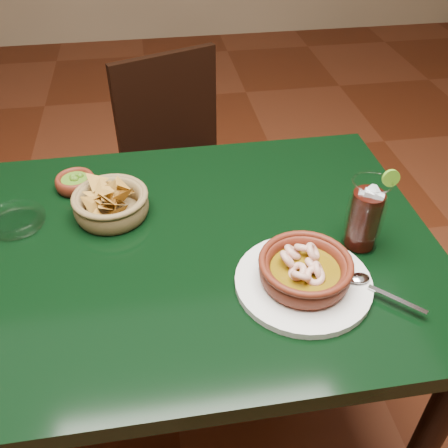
{
  "coord_description": "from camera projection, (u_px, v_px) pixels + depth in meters",
  "views": [
    {
      "loc": [
        0.01,
        -0.81,
        1.46
      ],
      "look_at": [
        0.14,
        -0.02,
        0.81
      ],
      "focal_mm": 40.0,
      "sensor_mm": 36.0,
      "label": 1
    }
  ],
  "objects": [
    {
      "name": "shrimp_plate",
      "position": [
        305.0,
        273.0,
        0.96
      ],
      "size": [
        0.33,
        0.27,
        0.08
      ],
      "color": "silver",
      "rests_on": "dining_table"
    },
    {
      "name": "guacamole_ramekin",
      "position": [
        75.0,
        182.0,
        1.22
      ],
      "size": [
        0.12,
        0.12,
        0.04
      ],
      "color": "#4C190D",
      "rests_on": "dining_table"
    },
    {
      "name": "ground",
      "position": [
        178.0,
        426.0,
        1.54
      ],
      "size": [
        7.0,
        7.0,
        0.0
      ],
      "primitive_type": "plane",
      "color": "#471C0C",
      "rests_on": "ground"
    },
    {
      "name": "glass_ashtray",
      "position": [
        15.0,
        220.0,
        1.11
      ],
      "size": [
        0.14,
        0.14,
        0.03
      ],
      "color": "white",
      "rests_on": "dining_table"
    },
    {
      "name": "chip_basket",
      "position": [
        111.0,
        204.0,
        1.13
      ],
      "size": [
        0.2,
        0.2,
        0.12
      ],
      "color": "olive",
      "rests_on": "dining_table"
    },
    {
      "name": "dining_table",
      "position": [
        162.0,
        279.0,
        1.13
      ],
      "size": [
        1.2,
        0.8,
        0.75
      ],
      "color": "black",
      "rests_on": "ground"
    },
    {
      "name": "dining_chair",
      "position": [
        184.0,
        171.0,
        1.79
      ],
      "size": [
        0.51,
        0.51,
        0.86
      ],
      "color": "black",
      "rests_on": "ground"
    },
    {
      "name": "cola_drink",
      "position": [
        365.0,
        215.0,
        1.02
      ],
      "size": [
        0.16,
        0.16,
        0.19
      ],
      "color": "white",
      "rests_on": "dining_table"
    }
  ]
}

